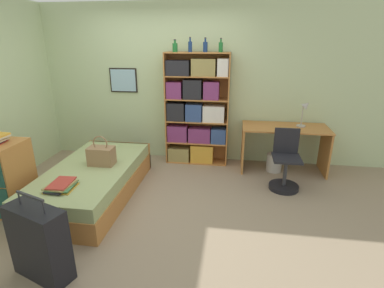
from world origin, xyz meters
TOP-DOWN VIEW (x-y plane):
  - ground_plane at (0.00, 0.00)m, footprint 14.00×14.00m
  - wall_back at (-0.00, 1.60)m, footprint 10.00×0.09m
  - bed at (-0.68, 0.02)m, footprint 1.03×2.03m
  - handbag at (-0.57, 0.10)m, footprint 0.34×0.20m
  - book_stack_on_bed at (-0.74, -0.62)m, footprint 0.32×0.36m
  - suitcase at (-0.48, -1.44)m, footprint 0.61×0.40m
  - dresser at (-1.64, -0.47)m, footprint 0.61×0.55m
  - bookcase at (0.53, 1.39)m, footprint 1.04×0.31m
  - bottle_green at (0.22, 1.36)m, footprint 0.08×0.08m
  - bottle_brown at (0.45, 1.38)m, footprint 0.06×0.06m
  - bottle_clear at (0.68, 1.40)m, footprint 0.07×0.07m
  - bottle_blue at (0.92, 1.38)m, footprint 0.06×0.06m
  - desk at (1.98, 1.24)m, footprint 1.32×0.61m
  - desk_lamp at (2.25, 1.30)m, footprint 0.19×0.14m
  - desk_chair at (1.92, 0.62)m, footprint 0.42×0.42m
  - waste_bin at (1.85, 1.18)m, footprint 0.24×0.24m

SIDE VIEW (x-z plane):
  - ground_plane at x=0.00m, z-range 0.00..0.00m
  - waste_bin at x=1.85m, z-range 0.00..0.29m
  - bed at x=-0.68m, z-range 0.00..0.43m
  - desk_chair at x=1.92m, z-range -0.14..0.71m
  - suitcase at x=-0.48m, z-range -0.06..0.76m
  - dresser at x=-1.64m, z-range 0.00..0.88m
  - book_stack_on_bed at x=-0.74m, z-range 0.43..0.50m
  - desk at x=1.98m, z-range 0.15..0.89m
  - handbag at x=-0.57m, z-range 0.36..0.76m
  - bookcase at x=0.53m, z-range -0.02..1.82m
  - desk_lamp at x=2.25m, z-range 0.80..1.23m
  - wall_back at x=0.00m, z-range 0.00..2.60m
  - bottle_green at x=0.22m, z-range 1.82..2.01m
  - bottle_blue at x=0.92m, z-range 1.82..2.02m
  - bottle_clear at x=0.68m, z-range 1.82..2.03m
  - bottle_brown at x=0.45m, z-range 1.81..2.04m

